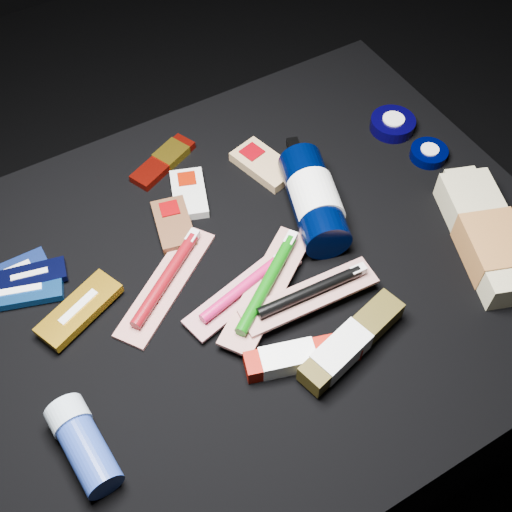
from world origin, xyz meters
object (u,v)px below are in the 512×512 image
lotion_bottle (314,199)px  deodorant_stick (83,444)px  toothpaste_carton_red (297,357)px  bodywash_bottle (488,238)px

lotion_bottle → deodorant_stick: size_ratio=1.86×
deodorant_stick → toothpaste_carton_red: bearing=-9.8°
lotion_bottle → deodorant_stick: lotion_bottle is taller
lotion_bottle → toothpaste_carton_red: bearing=-109.5°
deodorant_stick → lotion_bottle: bearing=17.4°
lotion_bottle → toothpaste_carton_red: lotion_bottle is taller
lotion_bottle → bodywash_bottle: size_ratio=0.94×
deodorant_stick → toothpaste_carton_red: size_ratio=0.78×
toothpaste_carton_red → bodywash_bottle: bearing=20.4°
bodywash_bottle → toothpaste_carton_red: bodywash_bottle is taller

